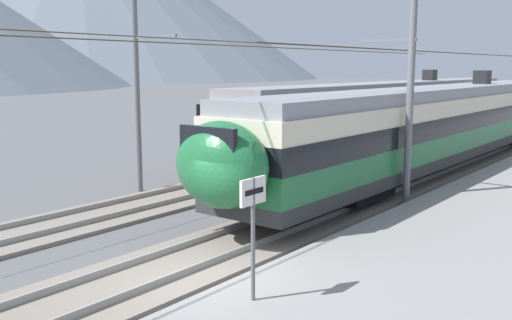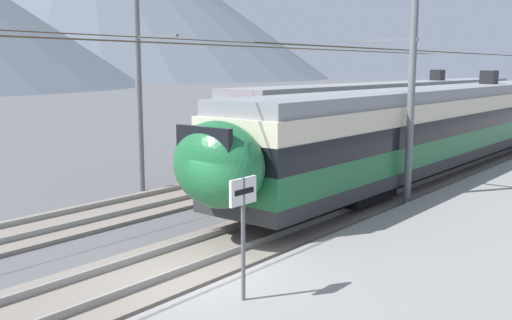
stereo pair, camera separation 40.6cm
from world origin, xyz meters
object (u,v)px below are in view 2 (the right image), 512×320
Objects in this scene: catenary_mast_mid at (407,96)px; catenary_mast_far_side at (141,85)px; platform_sign at (243,211)px; train_far_track at (401,109)px; train_near_platform at (449,122)px.

catenary_mast_far_side reaches higher than catenary_mast_mid.
catenary_mast_mid reaches higher than platform_sign.
catenary_mast_mid is 19.40× the size of platform_sign.
catenary_mast_mid is 9.65m from catenary_mast_far_side.
train_far_track reaches higher than platform_sign.
train_near_platform is 0.99× the size of train_far_track.
catenary_mast_far_side reaches higher than train_far_track.
train_far_track is 0.72× the size of catenary_mast_far_side.
catenary_mast_far_side is at bearing 174.14° from train_far_track.
train_near_platform is 0.72× the size of catenary_mast_far_side.
catenary_mast_far_side is (-3.98, 8.79, 0.27)m from catenary_mast_mid.
catenary_mast_far_side is at bearing 114.35° from catenary_mast_mid.
catenary_mast_mid reaches higher than train_far_track.
catenary_mast_far_side is (-12.04, 7.18, 1.83)m from train_near_platform.
catenary_mast_mid reaches higher than train_near_platform.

